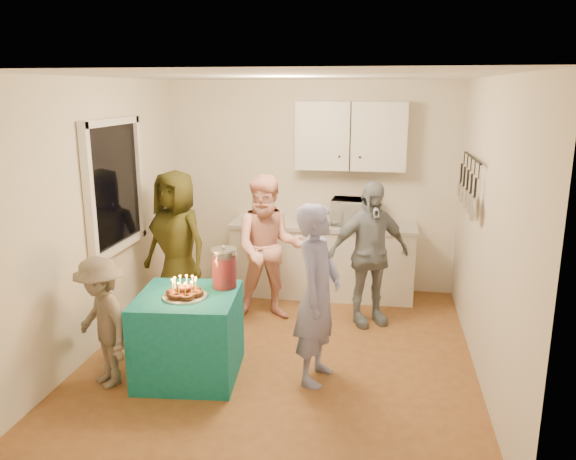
% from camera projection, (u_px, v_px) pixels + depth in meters
% --- Properties ---
extents(floor, '(4.00, 4.00, 0.00)m').
position_uv_depth(floor, '(282.00, 354.00, 5.44)').
color(floor, brown).
rests_on(floor, ground).
extents(ceiling, '(4.00, 4.00, 0.00)m').
position_uv_depth(ceiling, '(281.00, 76.00, 4.80)').
color(ceiling, white).
rests_on(ceiling, floor).
extents(back_wall, '(3.60, 3.60, 0.00)m').
position_uv_depth(back_wall, '(310.00, 187.00, 7.03)').
color(back_wall, silver).
rests_on(back_wall, floor).
extents(left_wall, '(4.00, 4.00, 0.00)m').
position_uv_depth(left_wall, '(98.00, 216.00, 5.41)').
color(left_wall, silver).
rests_on(left_wall, floor).
extents(right_wall, '(4.00, 4.00, 0.00)m').
position_uv_depth(right_wall, '(487.00, 232.00, 4.82)').
color(right_wall, silver).
rests_on(right_wall, floor).
extents(window_night, '(0.04, 1.00, 1.20)m').
position_uv_depth(window_night, '(114.00, 185.00, 5.63)').
color(window_night, black).
rests_on(window_night, left_wall).
extents(counter, '(2.20, 0.58, 0.86)m').
position_uv_depth(counter, '(323.00, 261.00, 6.92)').
color(counter, white).
rests_on(counter, floor).
extents(countertop, '(2.24, 0.62, 0.05)m').
position_uv_depth(countertop, '(323.00, 225.00, 6.81)').
color(countertop, beige).
rests_on(countertop, counter).
extents(upper_cabinet, '(1.30, 0.30, 0.80)m').
position_uv_depth(upper_cabinet, '(351.00, 136.00, 6.64)').
color(upper_cabinet, white).
rests_on(upper_cabinet, back_wall).
extents(pot_rack, '(0.12, 1.00, 0.60)m').
position_uv_depth(pot_rack, '(469.00, 184.00, 5.43)').
color(pot_rack, black).
rests_on(pot_rack, right_wall).
extents(microwave, '(0.57, 0.41, 0.31)m').
position_uv_depth(microwave, '(355.00, 212.00, 6.70)').
color(microwave, white).
rests_on(microwave, countertop).
extents(party_table, '(0.93, 0.93, 0.76)m').
position_uv_depth(party_table, '(189.00, 335.00, 4.95)').
color(party_table, '#117476').
rests_on(party_table, floor).
extents(donut_cake, '(0.38, 0.38, 0.18)m').
position_uv_depth(donut_cake, '(184.00, 287.00, 4.78)').
color(donut_cake, '#381C0C').
rests_on(donut_cake, party_table).
extents(punch_jar, '(0.22, 0.22, 0.34)m').
position_uv_depth(punch_jar, '(224.00, 269.00, 5.00)').
color(punch_jar, red).
rests_on(punch_jar, party_table).
extents(man_birthday, '(0.48, 0.64, 1.58)m').
position_uv_depth(man_birthday, '(318.00, 294.00, 4.78)').
color(man_birthday, '#868BC3').
rests_on(man_birthday, floor).
extents(woman_back_left, '(0.94, 0.78, 1.64)m').
position_uv_depth(woman_back_left, '(177.00, 244.00, 6.22)').
color(woman_back_left, brown).
rests_on(woman_back_left, floor).
extents(woman_back_center, '(0.89, 0.75, 1.61)m').
position_uv_depth(woman_back_center, '(269.00, 249.00, 6.09)').
color(woman_back_center, '#FB8D82').
rests_on(woman_back_center, floor).
extents(woman_back_right, '(0.99, 0.76, 1.57)m').
position_uv_depth(woman_back_right, '(369.00, 254.00, 5.98)').
color(woman_back_right, '#0F2134').
rests_on(woman_back_right, floor).
extents(child_near_left, '(0.85, 0.79, 1.14)m').
position_uv_depth(child_near_left, '(102.00, 322.00, 4.75)').
color(child_near_left, '#63594F').
rests_on(child_near_left, floor).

